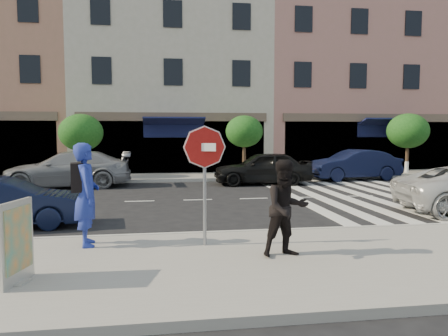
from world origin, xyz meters
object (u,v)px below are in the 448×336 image
(photographer, at_px, (86,194))
(car_far_mid, at_px, (263,168))
(walker, at_px, (286,208))
(car_far_left, at_px, (68,169))
(stop_sign, at_px, (205,158))
(car_near_mid, at_px, (4,203))
(poster_board, at_px, (17,243))
(car_far_right, at_px, (354,165))

(photographer, height_order, car_far_mid, photographer)
(walker, relative_size, car_far_left, 0.33)
(stop_sign, bearing_deg, car_far_mid, 91.20)
(photographer, xyz_separation_m, walker, (3.66, -1.31, -0.14))
(photographer, xyz_separation_m, car_far_left, (-2.42, 10.55, -0.39))
(photographer, bearing_deg, car_near_mid, 32.24)
(walker, height_order, poster_board, walker)
(walker, xyz_separation_m, poster_board, (-4.34, -0.77, -0.27))
(photographer, bearing_deg, car_far_right, -54.34)
(car_near_mid, distance_m, car_far_mid, 11.40)
(poster_board, distance_m, car_far_left, 12.74)
(car_far_mid, bearing_deg, car_far_left, -88.94)
(stop_sign, relative_size, car_far_right, 0.52)
(walker, xyz_separation_m, car_far_mid, (2.39, 11.57, -0.28))
(walker, relative_size, poster_board, 1.41)
(car_far_right, bearing_deg, car_far_mid, -82.73)
(car_near_mid, height_order, car_far_right, car_far_right)
(stop_sign, relative_size, car_far_mid, 0.54)
(stop_sign, distance_m, poster_board, 3.61)
(poster_board, bearing_deg, car_near_mid, 125.07)
(stop_sign, xyz_separation_m, car_far_right, (8.62, 11.72, -1.13))
(stop_sign, bearing_deg, car_near_mid, 168.62)
(walker, distance_m, car_far_right, 14.60)
(car_far_left, bearing_deg, stop_sign, 20.49)
(car_far_mid, height_order, car_far_right, car_far_mid)
(walker, bearing_deg, car_far_left, 108.09)
(car_near_mid, bearing_deg, photographer, -143.46)
(stop_sign, height_order, walker, stop_sign)
(car_far_mid, bearing_deg, car_far_right, 105.85)
(stop_sign, distance_m, car_far_mid, 11.32)
(car_far_right, bearing_deg, stop_sign, -41.86)
(stop_sign, bearing_deg, car_far_right, 74.36)
(photographer, xyz_separation_m, car_near_mid, (-2.37, 2.56, -0.53))
(car_near_mid, xyz_separation_m, car_far_left, (-0.05, 7.99, 0.14))
(poster_board, bearing_deg, car_far_left, 112.92)
(car_far_left, height_order, car_far_right, car_far_left)
(car_far_left, relative_size, car_far_mid, 1.21)
(photographer, bearing_deg, car_far_mid, -41.03)
(car_far_left, xyz_separation_m, car_far_right, (13.33, 0.81, -0.03))
(photographer, distance_m, car_far_right, 15.75)
(walker, xyz_separation_m, car_far_right, (7.25, 12.67, -0.28))
(stop_sign, xyz_separation_m, walker, (1.36, -0.95, -0.85))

